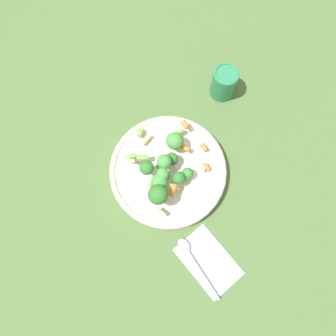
# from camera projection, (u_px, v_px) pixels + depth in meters

# --- Properties ---
(ground_plane) EXTENTS (3.00, 3.00, 0.00)m
(ground_plane) POSITION_uv_depth(u_px,v_px,m) (168.00, 174.00, 0.83)
(ground_plane) COLOR #4C6B38
(bowl) EXTENTS (0.29, 0.29, 0.04)m
(bowl) POSITION_uv_depth(u_px,v_px,m) (168.00, 171.00, 0.81)
(bowl) COLOR beige
(bowl) RESTS_ON ground_plane
(pasta_salad) EXTENTS (0.23, 0.20, 0.08)m
(pasta_salad) POSITION_uv_depth(u_px,v_px,m) (165.00, 170.00, 0.75)
(pasta_salad) COLOR #8CB766
(pasta_salad) RESTS_ON bowl
(cup) EXTENTS (0.06, 0.06, 0.09)m
(cup) POSITION_uv_depth(u_px,v_px,m) (224.00, 83.00, 0.85)
(cup) COLOR #2D7F51
(cup) RESTS_ON ground_plane
(napkin) EXTENTS (0.15, 0.18, 0.01)m
(napkin) POSITION_uv_depth(u_px,v_px,m) (208.00, 261.00, 0.77)
(napkin) COLOR #B2BCC6
(napkin) RESTS_ON ground_plane
(spoon) EXTENTS (0.10, 0.15, 0.01)m
(spoon) POSITION_uv_depth(u_px,v_px,m) (191.00, 257.00, 0.76)
(spoon) COLOR silver
(spoon) RESTS_ON napkin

